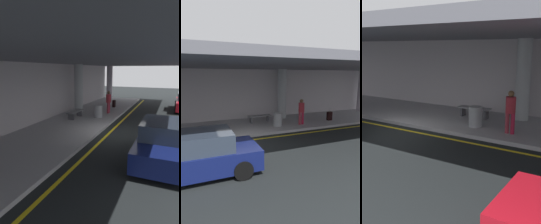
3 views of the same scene
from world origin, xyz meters
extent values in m
plane|color=black|center=(0.00, 0.00, 0.00)|extent=(60.00, 60.00, 0.00)
cube|color=#A7A5AA|center=(0.00, 3.10, 0.07)|extent=(26.00, 4.20, 0.15)
cube|color=yellow|center=(0.00, 0.56, 0.00)|extent=(26.00, 0.14, 0.01)
cylinder|color=#A0A5A8|center=(4.00, 4.31, 1.97)|extent=(0.66, 0.66, 3.65)
cube|color=slate|center=(0.00, 2.60, 3.95)|extent=(28.00, 13.20, 0.30)
cube|color=#B6AFB4|center=(0.00, 5.35, 1.90)|extent=(26.00, 0.30, 3.80)
cube|color=#101A52|center=(-2.26, -2.27, 0.55)|extent=(4.10, 1.80, 0.70)
cube|color=#2D3847|center=(-2.16, -2.27, 1.20)|extent=(2.10, 1.60, 0.60)
cylinder|color=black|center=(-0.91, -1.42, 0.32)|extent=(0.64, 0.22, 0.64)
cylinder|color=black|center=(-0.91, -3.12, 0.32)|extent=(0.64, 0.22, 0.64)
cylinder|color=maroon|center=(4.20, 1.97, 0.56)|extent=(0.16, 0.16, 0.82)
cylinder|color=maroon|center=(4.42, 1.97, 0.56)|extent=(0.16, 0.16, 0.82)
cylinder|color=maroon|center=(4.31, 1.97, 1.28)|extent=(0.38, 0.38, 0.62)
sphere|color=brown|center=(4.31, 1.97, 1.71)|extent=(0.24, 0.24, 0.24)
cube|color=black|center=(6.85, 2.26, 0.46)|extent=(0.36, 0.22, 0.62)
cylinder|color=slate|center=(6.85, 2.26, 0.91)|extent=(0.02, 0.02, 0.28)
cube|color=slate|center=(1.95, 3.57, 0.60)|extent=(1.60, 0.50, 0.06)
cube|color=#4C4C51|center=(1.33, 3.57, 0.36)|extent=(0.10, 0.40, 0.42)
cube|color=#4C4C51|center=(2.57, 3.57, 0.36)|extent=(0.10, 0.40, 0.42)
cylinder|color=gray|center=(2.71, 2.19, 0.57)|extent=(0.56, 0.56, 0.85)
camera|label=1|loc=(-9.95, -2.50, 3.40)|focal=32.03mm
camera|label=2|loc=(-2.27, -8.79, 3.31)|focal=30.91mm
camera|label=3|loc=(7.87, -8.06, 3.40)|focal=44.92mm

